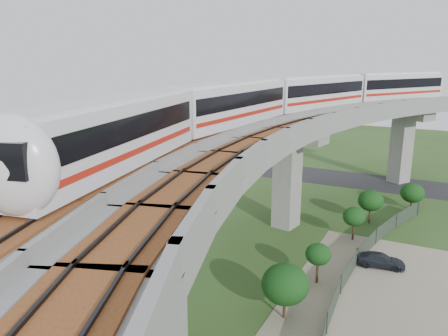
{
  "coord_description": "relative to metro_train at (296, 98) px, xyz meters",
  "views": [
    {
      "loc": [
        13.45,
        -27.88,
        16.03
      ],
      "look_at": [
        -1.5,
        1.84,
        7.5
      ],
      "focal_mm": 35.0,
      "sensor_mm": 36.0,
      "label": 1
    }
  ],
  "objects": [
    {
      "name": "tree_1",
      "position": [
        6.73,
        3.92,
        -9.96
      ],
      "size": [
        2.46,
        2.46,
        3.4
      ],
      "color": "#382314",
      "rests_on": "ground"
    },
    {
      "name": "viaduct",
      "position": [
        2.5,
        -10.86,
        -3.26
      ],
      "size": [
        19.58,
        73.98,
        11.4
      ],
      "color": "#99968E",
      "rests_on": "ground"
    },
    {
      "name": "tree_3",
      "position": [
        5.24,
        -10.06,
        -10.03
      ],
      "size": [
        1.85,
        1.85,
        3.08
      ],
      "color": "#382314",
      "rests_on": "ground"
    },
    {
      "name": "tree_2",
      "position": [
        6.08,
        -1.01,
        -10.08
      ],
      "size": [
        2.01,
        2.01,
        3.09
      ],
      "color": "#382314",
      "rests_on": "ground"
    },
    {
      "name": "dirt_lot",
      "position": [
        12.66,
        -12.86,
        -12.29
      ],
      "size": [
        18.0,
        26.0,
        0.04
      ],
      "primitive_type": "cube",
      "color": "#7F755C",
      "rests_on": "ground"
    },
    {
      "name": "fence",
      "position": [
        8.41,
        -10.86,
        -11.56
      ],
      "size": [
        3.87,
        38.73,
        1.5
      ],
      "color": "#2D382D",
      "rests_on": "ground"
    },
    {
      "name": "car_dark",
      "position": [
        9.01,
        -5.33,
        -11.73
      ],
      "size": [
        3.89,
        2.09,
        1.07
      ],
      "primitive_type": "imported",
      "rotation": [
        0.0,
        0.0,
        1.74
      ],
      "color": "black",
      "rests_on": "dirt_lot"
    },
    {
      "name": "tree_4",
      "position": [
        4.56,
        -15.31,
        -9.94
      ],
      "size": [
        2.97,
        2.97,
        3.64
      ],
      "color": "#382314",
      "rests_on": "ground"
    },
    {
      "name": "tree_0",
      "position": [
        10.12,
        10.1,
        -10.44
      ],
      "size": [
        2.49,
        2.49,
        2.92
      ],
      "color": "#382314",
      "rests_on": "ground"
    },
    {
      "name": "asphalt_road",
      "position": [
        -1.34,
        19.14,
        -12.29
      ],
      "size": [
        60.0,
        8.0,
        0.03
      ],
      "primitive_type": "cube",
      "color": "#232326",
      "rests_on": "ground"
    },
    {
      "name": "ground",
      "position": [
        -1.34,
        -10.86,
        -12.31
      ],
      "size": [
        160.0,
        160.0,
        0.0
      ],
      "primitive_type": "plane",
      "color": "#2D451B",
      "rests_on": "ground"
    },
    {
      "name": "metro_train",
      "position": [
        0.0,
        0.0,
        0.0
      ],
      "size": [
        16.84,
        60.27,
        3.64
      ],
      "color": "silver",
      "rests_on": "ground"
    }
  ]
}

